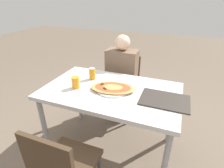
% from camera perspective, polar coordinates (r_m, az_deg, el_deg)
% --- Properties ---
extents(ground_plane, '(14.00, 14.00, 0.00)m').
position_cam_1_polar(ground_plane, '(2.16, -0.27, -19.75)').
color(ground_plane, '#6B5B4C').
extents(dining_table, '(1.30, 0.79, 0.76)m').
position_cam_1_polar(dining_table, '(1.73, -0.32, -3.97)').
color(dining_table, silver).
rests_on(dining_table, ground_plane).
extents(chair_far_seated, '(0.40, 0.40, 0.85)m').
position_cam_1_polar(chair_far_seated, '(2.45, 3.80, 0.64)').
color(chair_far_seated, '#3F2D1E').
rests_on(chair_far_seated, ground_plane).
extents(chair_near_camera, '(0.40, 0.40, 0.85)m').
position_cam_1_polar(chair_near_camera, '(1.42, -15.84, -24.32)').
color(chair_near_camera, '#3F2D1E').
rests_on(chair_near_camera, ground_plane).
extents(person_seated, '(0.39, 0.25, 1.16)m').
position_cam_1_polar(person_seated, '(2.27, 3.09, 3.79)').
color(person_seated, '#2D2D38').
rests_on(person_seated, ground_plane).
extents(pizza_main, '(0.47, 0.34, 0.05)m').
position_cam_1_polar(pizza_main, '(1.67, 0.26, -1.36)').
color(pizza_main, white).
rests_on(pizza_main, dining_table).
extents(soda_can, '(0.07, 0.07, 0.12)m').
position_cam_1_polar(soda_can, '(1.88, -6.48, 3.36)').
color(soda_can, orange).
rests_on(soda_can, dining_table).
extents(drink_glass, '(0.07, 0.07, 0.11)m').
position_cam_1_polar(drink_glass, '(1.73, -11.81, 0.47)').
color(drink_glass, orange).
rests_on(drink_glass, dining_table).
extents(serving_tray, '(0.41, 0.30, 0.01)m').
position_cam_1_polar(serving_tray, '(1.58, 16.82, -5.00)').
color(serving_tray, '#332D28').
rests_on(serving_tray, dining_table).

